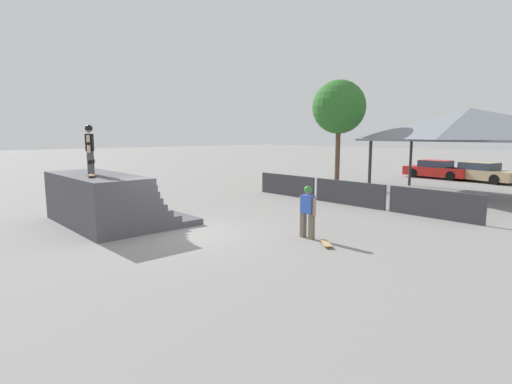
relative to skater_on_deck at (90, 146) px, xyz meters
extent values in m
plane|color=gray|center=(2.94, 1.52, -2.68)|extent=(160.00, 160.00, 0.00)
cube|color=#4C4C51|center=(-0.08, 1.01, -2.57)|extent=(4.90, 3.64, 0.22)
cube|color=#4C4C51|center=(-0.08, 0.59, -2.36)|extent=(4.90, 2.80, 0.22)
cube|color=#4C4C51|center=(-0.08, 0.44, -2.14)|extent=(4.90, 2.49, 0.22)
cube|color=#4C4C51|center=(-0.08, 0.34, -1.93)|extent=(4.90, 2.29, 0.22)
cube|color=#4C4C51|center=(-0.08, 0.26, -1.71)|extent=(4.90, 2.14, 0.22)
cube|color=#4C4C51|center=(-0.08, 0.21, -1.49)|extent=(4.90, 2.03, 0.22)
cube|color=#4C4C51|center=(-0.08, 0.17, -1.28)|extent=(4.90, 1.96, 0.22)
cube|color=#4C4C51|center=(-0.08, 0.15, -1.06)|extent=(4.90, 1.92, 0.22)
cylinder|color=silver|center=(-0.08, 1.10, -0.99)|extent=(4.81, 0.07, 0.07)
cube|color=#4C4C51|center=(0.15, -0.08, -0.55)|extent=(0.20, 0.20, 0.80)
cube|color=black|center=(0.17, -0.06, -0.51)|extent=(0.23, 0.21, 0.12)
cube|color=#4C4C51|center=(-0.16, 0.08, -0.55)|extent=(0.20, 0.20, 0.80)
cube|color=black|center=(-0.14, 0.11, -0.51)|extent=(0.23, 0.21, 0.12)
cube|color=black|center=(0.00, 0.00, 0.13)|extent=(0.48, 0.39, 0.57)
cylinder|color=beige|center=(0.24, -0.13, 0.08)|extent=(0.14, 0.14, 0.57)
cylinder|color=black|center=(0.24, -0.13, 0.09)|extent=(0.22, 0.22, 0.08)
cylinder|color=beige|center=(-0.24, 0.12, 0.08)|extent=(0.14, 0.14, 0.57)
cylinder|color=black|center=(-0.24, 0.12, 0.09)|extent=(0.22, 0.22, 0.08)
sphere|color=beige|center=(0.00, 0.00, 0.55)|extent=(0.22, 0.22, 0.22)
sphere|color=black|center=(0.00, 0.00, 0.58)|extent=(0.25, 0.25, 0.25)
cylinder|color=red|center=(0.86, -0.24, -0.93)|extent=(0.06, 0.05, 0.05)
cylinder|color=red|center=(0.81, -0.36, -0.93)|extent=(0.06, 0.05, 0.05)
cylinder|color=red|center=(0.44, -0.05, -0.93)|extent=(0.06, 0.05, 0.05)
cylinder|color=red|center=(0.39, -0.18, -0.93)|extent=(0.06, 0.05, 0.05)
cube|color=tan|center=(0.62, -0.21, -0.89)|extent=(0.76, 0.48, 0.02)
cube|color=tan|center=(0.94, -0.34, -0.87)|extent=(0.16, 0.22, 0.02)
cube|color=#6B6051|center=(5.77, 4.11, -2.30)|extent=(0.15, 0.15, 0.76)
cube|color=#6B6051|center=(6.10, 4.10, -2.30)|extent=(0.15, 0.15, 0.76)
cube|color=blue|center=(5.93, 4.11, -1.65)|extent=(0.42, 0.22, 0.54)
cylinder|color=#A87A5B|center=(5.68, 4.12, -1.70)|extent=(0.11, 0.11, 0.54)
cylinder|color=#A87A5B|center=(6.19, 4.10, -1.70)|extent=(0.11, 0.11, 0.54)
sphere|color=#A87A5B|center=(5.93, 4.11, -1.25)|extent=(0.21, 0.21, 0.21)
sphere|color=#337F33|center=(5.93, 4.11, -1.22)|extent=(0.23, 0.23, 0.23)
cylinder|color=red|center=(7.03, 3.80, -2.66)|extent=(0.06, 0.06, 0.05)
cylinder|color=red|center=(6.94, 3.70, -2.66)|extent=(0.06, 0.06, 0.05)
cylinder|color=red|center=(6.65, 4.13, -2.66)|extent=(0.06, 0.06, 0.05)
cylinder|color=red|center=(6.56, 4.02, -2.66)|extent=(0.06, 0.06, 0.05)
cube|color=tan|center=(6.79, 3.91, -2.62)|extent=(0.74, 0.67, 0.02)
cube|color=tan|center=(7.08, 3.67, -2.60)|extent=(0.20, 0.21, 0.02)
cube|color=#3D3D42|center=(-0.30, 9.79, -2.16)|extent=(3.52, 0.12, 1.05)
cube|color=#3D3D42|center=(3.44, 9.79, -2.16)|extent=(3.52, 0.12, 1.05)
cube|color=#3D3D42|center=(7.19, 9.79, -2.16)|extent=(3.52, 0.12, 1.05)
cylinder|color=#2D2D33|center=(1.92, 13.83, -1.31)|extent=(0.16, 0.16, 2.74)
cylinder|color=#2D2D33|center=(1.92, 18.27, -1.31)|extent=(0.16, 0.16, 2.74)
cube|color=slate|center=(5.91, 16.05, 0.11)|extent=(9.37, 5.23, 0.10)
pyramid|color=slate|center=(5.91, 16.05, 0.91)|extent=(9.19, 5.12, 1.50)
cylinder|color=brown|center=(-0.65, 14.46, -0.91)|extent=(0.28, 0.28, 3.54)
sphere|color=#2D6B28|center=(-0.65, 14.46, 1.96)|extent=(3.08, 3.08, 3.08)
cube|color=red|center=(1.30, 23.44, -2.20)|extent=(4.35, 1.78, 0.62)
cube|color=#283342|center=(1.19, 23.44, -1.66)|extent=(2.04, 1.44, 0.46)
cube|color=red|center=(1.19, 23.44, -1.43)|extent=(1.95, 1.41, 0.04)
cylinder|color=black|center=(2.64, 24.14, -2.36)|extent=(0.65, 0.22, 0.64)
cylinder|color=black|center=(2.59, 22.65, -2.36)|extent=(0.65, 0.22, 0.64)
cylinder|color=black|center=(0.01, 24.22, -2.36)|extent=(0.65, 0.22, 0.64)
cylinder|color=black|center=(-0.03, 22.74, -2.36)|extent=(0.65, 0.22, 0.64)
cube|color=tan|center=(4.12, 23.52, -2.20)|extent=(4.78, 2.64, 0.62)
cube|color=#283342|center=(4.00, 23.54, -1.66)|extent=(2.35, 1.87, 0.46)
cube|color=tan|center=(4.00, 23.54, -1.43)|extent=(2.25, 1.81, 0.04)
cylinder|color=black|center=(5.63, 24.01, -2.36)|extent=(0.67, 0.33, 0.64)
cylinder|color=black|center=(5.30, 22.45, -2.36)|extent=(0.67, 0.33, 0.64)
cylinder|color=black|center=(2.93, 24.58, -2.36)|extent=(0.67, 0.33, 0.64)
cylinder|color=black|center=(2.60, 23.02, -2.36)|extent=(0.67, 0.33, 0.64)
camera|label=1|loc=(13.51, -4.82, 0.39)|focal=28.00mm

